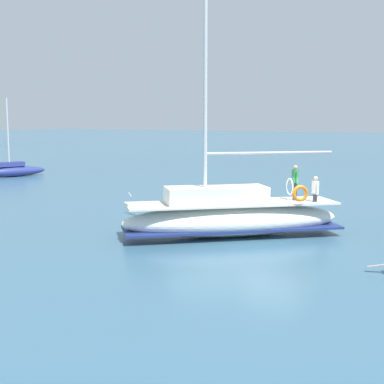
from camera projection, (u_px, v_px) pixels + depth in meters
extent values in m
plane|color=#38607A|center=(275.00, 237.00, 23.90)|extent=(400.00, 400.00, 0.00)
ellipsoid|color=white|center=(232.00, 220.00, 23.96)|extent=(8.19, 8.75, 1.40)
cube|color=navy|center=(232.00, 227.00, 24.01)|extent=(8.08, 8.63, 0.10)
cube|color=beige|center=(232.00, 203.00, 23.87)|extent=(7.73, 8.27, 0.08)
cube|color=white|center=(216.00, 195.00, 23.67)|extent=(4.13, 4.34, 0.70)
cylinder|color=silver|center=(205.00, 66.00, 22.87)|extent=(0.16, 0.16, 11.48)
cylinder|color=#B7B7BC|center=(270.00, 153.00, 23.93)|extent=(3.93, 4.37, 0.12)
cylinder|color=silver|center=(130.00, 194.00, 22.90)|extent=(0.71, 0.65, 0.06)
torus|color=orange|center=(300.00, 193.00, 23.20)|extent=(0.57, 0.61, 0.70)
cylinder|color=#33333D|center=(295.00, 191.00, 24.40)|extent=(0.20, 0.20, 0.80)
cube|color=#338C4C|center=(295.00, 176.00, 24.31)|extent=(0.37, 0.36, 0.56)
sphere|color=tan|center=(295.00, 167.00, 24.26)|extent=(0.20, 0.20, 0.20)
cylinder|color=#338C4C|center=(297.00, 178.00, 24.10)|extent=(0.09, 0.09, 0.50)
cylinder|color=#338C4C|center=(293.00, 177.00, 24.53)|extent=(0.09, 0.09, 0.50)
cylinder|color=#33333D|center=(315.00, 198.00, 24.04)|extent=(0.20, 0.20, 0.35)
cube|color=white|center=(315.00, 187.00, 23.98)|extent=(0.37, 0.36, 0.56)
sphere|color=beige|center=(316.00, 178.00, 23.93)|extent=(0.20, 0.20, 0.20)
cylinder|color=white|center=(317.00, 189.00, 23.78)|extent=(0.09, 0.09, 0.50)
cylinder|color=white|center=(313.00, 188.00, 24.20)|extent=(0.09, 0.09, 0.50)
torus|color=silver|center=(290.00, 187.00, 24.32)|extent=(0.61, 0.55, 0.76)
ellipsoid|color=navy|center=(14.00, 171.00, 48.95)|extent=(5.74, 3.36, 0.91)
cube|color=navy|center=(11.00, 164.00, 48.69)|extent=(2.42, 1.65, 0.40)
cylinder|color=silver|center=(8.00, 132.00, 48.24)|extent=(0.14, 0.14, 5.99)
cube|color=#9E9993|center=(377.00, 266.00, 18.24)|extent=(0.28, 0.63, 0.15)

